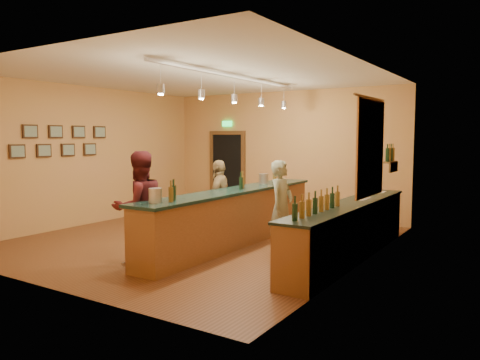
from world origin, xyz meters
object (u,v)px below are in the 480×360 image
Objects in this scene: bartender at (281,206)px; bar_stool at (358,212)px; customer_a at (139,208)px; back_counter at (349,230)px; tasting_bar at (234,213)px; customer_b at (220,199)px.

bartender is 2.63× the size of bar_stool.
bartender is 2.27m from bar_stool.
customer_a reaches higher than bartender.
back_counter is at bearing -75.45° from bar_stool.
customer_a reaches higher than bar_stool.
tasting_bar reaches higher than bar_stool.
customer_b reaches higher than tasting_bar.
bartender reaches higher than tasting_bar.
customer_b is 2.56× the size of bar_stool.
bartender reaches higher than customer_b.
bartender is at bearing 162.53° from customer_a.
customer_b is at bearing 177.41° from back_counter.
back_counter reaches higher than bar_stool.
bar_stool is (-0.52, 2.02, -0.01)m from back_counter.
tasting_bar is 0.65m from customer_b.
bar_stool is at bearing 53.13° from tasting_bar.
tasting_bar is 0.99m from bartender.
customer_a is 4.70m from bar_stool.
bartender is 1.03× the size of customer_b.
tasting_bar is 3.14× the size of bartender.
customer_a is at bearing -105.84° from tasting_bar.
customer_a is at bearing -17.61° from customer_b.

